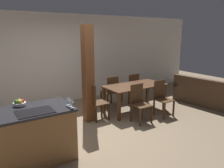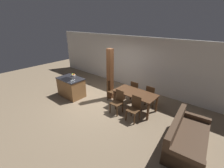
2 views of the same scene
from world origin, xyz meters
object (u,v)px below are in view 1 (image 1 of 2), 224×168
(wine_glass_near, at_px, (72,101))
(dining_table, at_px, (135,89))
(wine_glass_middle, at_px, (70,100))
(dining_chair_far_right, at_px, (132,87))
(dining_chair_near_right, at_px, (162,98))
(timber_post, at_px, (88,75))
(dining_chair_head_end, at_px, (96,102))
(couch, at_px, (209,95))
(fruit_bowl, at_px, (19,103))
(dining_chair_near_left, at_px, (140,103))
(wine_glass_far, at_px, (68,99))
(dining_chair_far_left, at_px, (111,91))
(kitchen_island, at_px, (35,135))

(wine_glass_near, distance_m, dining_table, 2.77)
(wine_glass_middle, height_order, dining_chair_far_right, wine_glass_middle)
(dining_chair_near_right, bearing_deg, dining_chair_far_right, 90.00)
(timber_post, bearing_deg, dining_chair_near_right, -22.04)
(dining_chair_head_end, xyz_separation_m, timber_post, (-0.17, 0.07, 0.68))
(dining_chair_head_end, distance_m, timber_post, 0.70)
(dining_chair_near_right, relative_size, couch, 0.44)
(dining_chair_near_right, bearing_deg, couch, -4.51)
(fruit_bowl, height_order, dining_chair_far_right, fruit_bowl)
(dining_chair_head_end, bearing_deg, wine_glass_middle, 136.33)
(dining_chair_far_right, xyz_separation_m, dining_chair_head_end, (-1.61, -0.65, 0.00))
(dining_chair_near_left, bearing_deg, fruit_bowl, -178.79)
(fruit_bowl, xyz_separation_m, dining_chair_far_right, (3.48, 1.35, -0.49))
(wine_glass_near, bearing_deg, dining_chair_far_right, 35.12)
(dining_chair_near_right, height_order, dining_chair_head_end, same)
(wine_glass_far, xyz_separation_m, dining_chair_far_left, (2.02, 1.79, -0.56))
(fruit_bowl, bearing_deg, dining_chair_far_left, 26.43)
(dining_chair_near_left, relative_size, dining_chair_far_left, 1.00)
(wine_glass_middle, xyz_separation_m, timber_post, (1.01, 1.30, 0.12))
(wine_glass_near, bearing_deg, couch, 6.41)
(wine_glass_far, bearing_deg, dining_table, 25.50)
(dining_chair_far_right, height_order, couch, dining_chair_far_right)
(wine_glass_near, distance_m, dining_chair_near_right, 2.92)
(couch, distance_m, timber_post, 3.84)
(couch, bearing_deg, dining_chair_far_left, 55.75)
(dining_chair_head_end, bearing_deg, timber_post, 65.97)
(kitchen_island, xyz_separation_m, dining_table, (2.95, 0.98, 0.17))
(dining_chair_head_end, bearing_deg, couch, -102.87)
(wine_glass_near, bearing_deg, dining_chair_near_right, 13.48)
(dining_chair_near_right, distance_m, timber_post, 2.03)
(dining_chair_head_end, bearing_deg, dining_table, -90.00)
(timber_post, bearing_deg, couch, -13.41)
(kitchen_island, height_order, wine_glass_far, wine_glass_far)
(dining_chair_far_right, bearing_deg, wine_glass_far, 32.75)
(dining_chair_near_left, bearing_deg, dining_table, 59.30)
(kitchen_island, xyz_separation_m, dining_chair_near_right, (3.34, 0.33, 0.02))
(dining_table, relative_size, dining_chair_head_end, 1.85)
(dining_chair_near_right, bearing_deg, dining_chair_head_end, 158.17)
(wine_glass_near, height_order, wine_glass_far, same)
(dining_chair_near_right, xyz_separation_m, couch, (1.86, -0.15, -0.20))
(kitchen_island, xyz_separation_m, dining_chair_far_left, (2.57, 1.62, 0.02))
(dining_chair_far_right, bearing_deg, dining_chair_near_right, 90.00)
(wine_glass_far, relative_size, dining_chair_far_left, 0.17)
(dining_chair_near_left, distance_m, dining_chair_far_left, 1.29)
(dining_chair_far_right, height_order, timber_post, timber_post)
(fruit_bowl, distance_m, wine_glass_near, 0.93)
(dining_chair_near_left, relative_size, dining_chair_near_right, 1.00)
(wine_glass_near, relative_size, dining_chair_near_right, 0.17)
(wine_glass_near, height_order, couch, wine_glass_near)
(wine_glass_middle, height_order, dining_table, wine_glass_middle)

